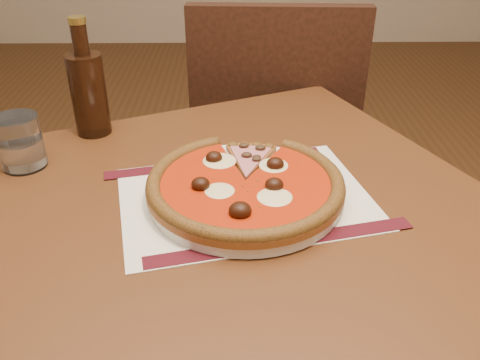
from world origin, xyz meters
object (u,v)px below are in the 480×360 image
Objects in this scene: chair_far at (273,139)px; plate at (245,193)px; pizza at (245,182)px; bottle at (88,90)px; water_glass at (20,142)px; table at (240,252)px.

chair_far is 0.69m from plate.
bottle is (-0.30, 0.25, 0.06)m from pizza.
pizza is 0.41m from water_glass.
bottle reaches higher than table.
pizza is at bearing 52.97° from table.
pizza is (-0.10, -0.65, 0.24)m from chair_far.
table is 0.13m from pizza.
water_glass is at bearing -123.73° from bottle.
chair_far is 0.64m from bottle.
chair_far is 3.04× the size of plate.
table is at bearing -127.03° from pizza.
chair_far is at bearing 81.46° from pizza.
plate is (-0.10, -0.65, 0.22)m from chair_far.
plate is at bearing 79.16° from pizza.
chair_far reaches higher than pizza.
table is 0.44m from bottle.
chair_far is 2.98× the size of pizza.
chair_far is (0.11, 0.66, -0.11)m from table.
bottle is at bearing 139.98° from pizza.
table is at bearing -42.05° from bottle.
plate is 0.40m from bottle.
chair_far is 0.77m from water_glass.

